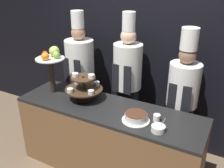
% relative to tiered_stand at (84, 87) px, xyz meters
% --- Properties ---
extents(wall_back, '(10.00, 0.06, 2.80)m').
position_rel_tiered_stand_xyz_m(wall_back, '(0.35, 0.87, 0.37)').
color(wall_back, black).
rests_on(wall_back, ground_plane).
extents(buffet_counter, '(2.15, 0.63, 0.87)m').
position_rel_tiered_stand_xyz_m(buffet_counter, '(0.35, -0.05, -0.59)').
color(buffet_counter, brown).
rests_on(buffet_counter, ground_plane).
extents(tiered_stand, '(0.44, 0.44, 0.32)m').
position_rel_tiered_stand_xyz_m(tiered_stand, '(0.00, 0.00, 0.00)').
color(tiered_stand, '#3D2819').
rests_on(tiered_stand, buffet_counter).
extents(fruit_pedestal, '(0.35, 0.35, 0.57)m').
position_rel_tiered_stand_xyz_m(fruit_pedestal, '(-0.45, -0.00, 0.24)').
color(fruit_pedestal, '#2D231E').
rests_on(fruit_pedestal, buffet_counter).
extents(cake_round, '(0.28, 0.28, 0.08)m').
position_rel_tiered_stand_xyz_m(cake_round, '(0.73, -0.15, -0.12)').
color(cake_round, white).
rests_on(cake_round, buffet_counter).
extents(cup_white, '(0.07, 0.07, 0.07)m').
position_rel_tiered_stand_xyz_m(cup_white, '(0.92, -0.05, -0.12)').
color(cup_white, white).
rests_on(cup_white, buffet_counter).
extents(serving_bowl_near, '(0.13, 0.13, 0.16)m').
position_rel_tiered_stand_xyz_m(serving_bowl_near, '(0.99, -0.22, -0.13)').
color(serving_bowl_near, white).
rests_on(serving_bowl_near, buffet_counter).
extents(chef_left, '(0.39, 0.39, 1.80)m').
position_rel_tiered_stand_xyz_m(chef_left, '(-0.40, 0.49, -0.05)').
color(chef_left, '#38332D').
rests_on(chef_left, ground_plane).
extents(chef_center_left, '(0.36, 0.36, 1.84)m').
position_rel_tiered_stand_xyz_m(chef_center_left, '(0.33, 0.49, -0.02)').
color(chef_center_left, '#28282D').
rests_on(chef_center_left, ground_plane).
extents(chef_center_right, '(0.36, 0.36, 1.73)m').
position_rel_tiered_stand_xyz_m(chef_center_right, '(1.03, 0.50, -0.08)').
color(chef_center_right, '#38332D').
rests_on(chef_center_right, ground_plane).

